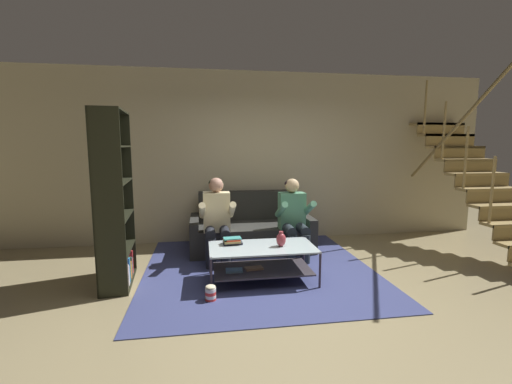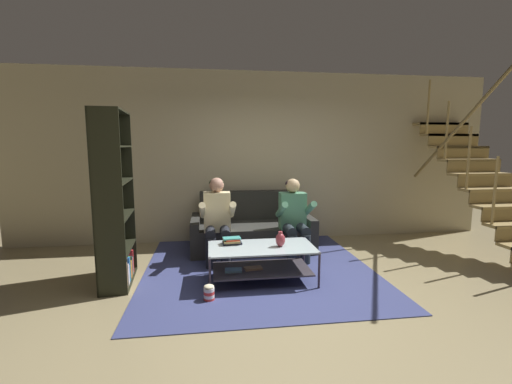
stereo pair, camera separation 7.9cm
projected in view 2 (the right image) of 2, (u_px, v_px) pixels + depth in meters
ground at (290, 297)px, 3.76m from camera, size 16.80×16.80×0.00m
back_partition at (258, 157)px, 5.98m from camera, size 8.40×0.12×2.90m
staircase_run at (486, 179)px, 5.11m from camera, size 0.93×2.53×2.98m
couch at (252, 231)px, 5.51m from camera, size 1.90×0.93×0.90m
person_seated_left at (217, 217)px, 4.84m from camera, size 0.50×0.58×1.20m
person_seated_right at (294, 216)px, 4.99m from camera, size 0.50×0.58×1.17m
coffee_table at (261, 258)px, 4.17m from camera, size 1.28×0.68×0.44m
area_rug at (257, 265)px, 4.75m from camera, size 3.00×3.30×0.01m
vase at (280, 239)px, 4.14m from camera, size 0.12×0.12×0.18m
book_stack at (232, 241)px, 4.25m from camera, size 0.24×0.19×0.08m
bookshelf at (112, 221)px, 4.05m from camera, size 0.38×0.88×2.06m
popcorn_tub at (209, 293)px, 3.67m from camera, size 0.12×0.12×0.18m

